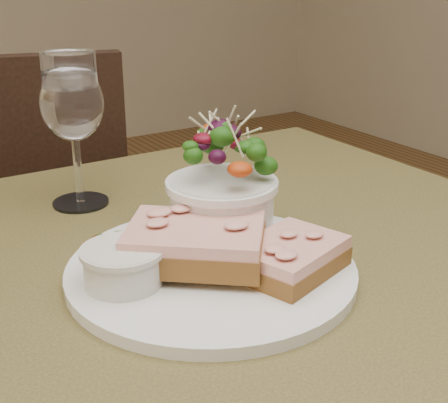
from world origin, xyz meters
TOP-DOWN VIEW (x-y plane):
  - cafe_table at (0.00, 0.00)m, footprint 0.80×0.80m
  - chair_far at (-0.06, 0.70)m, footprint 0.51×0.51m
  - dinner_plate at (-0.03, -0.01)m, footprint 0.28×0.28m
  - sandwich_front at (0.03, -0.06)m, footprint 0.12×0.10m
  - sandwich_back at (-0.05, -0.00)m, footprint 0.16×0.16m
  - ramekin at (-0.12, 0.00)m, footprint 0.07×0.07m
  - salad_bowl at (0.02, 0.05)m, footprint 0.11×0.11m
  - garnish at (-0.11, 0.08)m, footprint 0.05×0.04m
  - wine_glass at (-0.07, 0.25)m, footprint 0.08×0.08m

SIDE VIEW (x-z plane):
  - chair_far at x=-0.06m, z-range -0.16..0.74m
  - cafe_table at x=0.00m, z-range 0.27..1.02m
  - dinner_plate at x=-0.03m, z-range 0.75..0.76m
  - garnish at x=-0.11m, z-range 0.76..0.78m
  - sandwich_front at x=0.03m, z-range 0.76..0.79m
  - ramekin at x=-0.12m, z-range 0.76..0.80m
  - sandwich_back at x=-0.05m, z-range 0.77..0.80m
  - salad_bowl at x=0.02m, z-range 0.76..0.88m
  - wine_glass at x=-0.07m, z-range 0.79..0.96m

